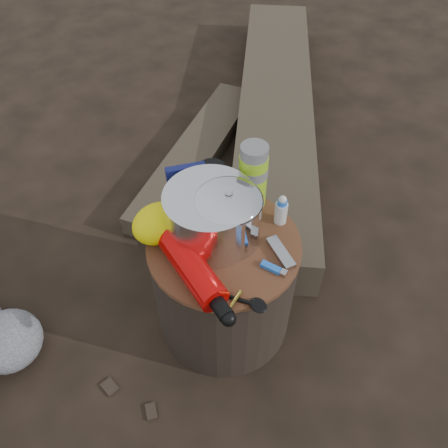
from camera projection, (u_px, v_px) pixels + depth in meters
ground at (224, 317)px, 1.59m from camera, size 60.00×60.00×0.00m
stump at (224, 284)px, 1.44m from camera, size 0.43×0.43×0.40m
log_main at (275, 110)px, 2.27m from camera, size 1.67×1.69×0.17m
log_small at (198, 153)px, 2.11m from camera, size 1.01×0.67×0.09m
foil_windscreen at (210, 216)px, 1.26m from camera, size 0.25×0.25×0.15m
camping_pot at (228, 216)px, 1.24m from camera, size 0.18×0.18×0.18m
fuel_bottle at (192, 267)px, 1.19m from camera, size 0.12×0.33×0.08m
thermos at (253, 176)px, 1.33m from camera, size 0.08×0.08×0.21m
travel_mug at (212, 183)px, 1.37m from camera, size 0.08×0.08×0.12m
stuff_sack at (158, 223)px, 1.27m from camera, size 0.15×0.12×0.10m
food_pouch at (188, 187)px, 1.34m from camera, size 0.11×0.07×0.15m
lighter at (271, 267)px, 1.23m from camera, size 0.04×0.08×0.01m
multitool at (281, 253)px, 1.26m from camera, size 0.06×0.12×0.02m
spork at (231, 297)px, 1.17m from camera, size 0.11×0.15×0.01m
squeeze_bottle at (281, 211)px, 1.32m from camera, size 0.04×0.04×0.09m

